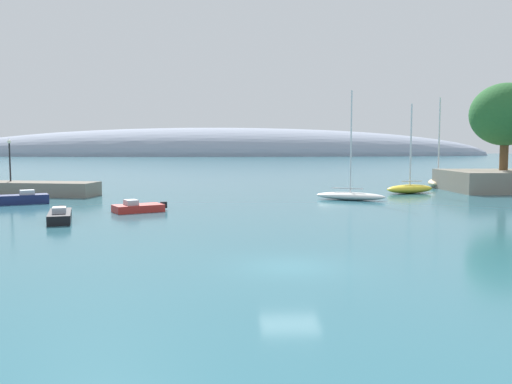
{
  "coord_description": "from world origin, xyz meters",
  "views": [
    {
      "loc": [
        -2.48,
        -22.51,
        5.12
      ],
      "look_at": [
        -0.46,
        21.28,
        1.34
      ],
      "focal_mm": 38.29,
      "sensor_mm": 36.0,
      "label": 1
    }
  ],
  "objects_px": {
    "tree_clump_shore": "(505,115)",
    "sailboat_yellow_mid_mooring": "(410,188)",
    "motorboat_black_outer": "(60,216)",
    "harbor_lamp_post": "(10,156)",
    "sailboat_sand_near_shore": "(438,181)",
    "motorboat_navy_alongside_breakwater": "(19,199)",
    "motorboat_red_foreground": "(138,208)",
    "sailboat_white_outer_mooring": "(350,195)"
  },
  "relations": [
    {
      "from": "sailboat_sand_near_shore",
      "to": "sailboat_yellow_mid_mooring",
      "type": "bearing_deg",
      "value": 170.41
    },
    {
      "from": "tree_clump_shore",
      "to": "motorboat_black_outer",
      "type": "height_order",
      "value": "tree_clump_shore"
    },
    {
      "from": "tree_clump_shore",
      "to": "harbor_lamp_post",
      "type": "xyz_separation_m",
      "value": [
        -53.52,
        -2.97,
        -4.51
      ]
    },
    {
      "from": "tree_clump_shore",
      "to": "motorboat_navy_alongside_breakwater",
      "type": "relative_size",
      "value": 1.86
    },
    {
      "from": "sailboat_yellow_mid_mooring",
      "to": "motorboat_black_outer",
      "type": "relative_size",
      "value": 1.71
    },
    {
      "from": "motorboat_navy_alongside_breakwater",
      "to": "motorboat_black_outer",
      "type": "height_order",
      "value": "motorboat_navy_alongside_breakwater"
    },
    {
      "from": "motorboat_red_foreground",
      "to": "harbor_lamp_post",
      "type": "relative_size",
      "value": 0.99
    },
    {
      "from": "tree_clump_shore",
      "to": "sailboat_sand_near_shore",
      "type": "relative_size",
      "value": 0.89
    },
    {
      "from": "tree_clump_shore",
      "to": "sailboat_yellow_mid_mooring",
      "type": "relative_size",
      "value": 1.03
    },
    {
      "from": "sailboat_sand_near_shore",
      "to": "harbor_lamp_post",
      "type": "distance_m",
      "value": 49.27
    },
    {
      "from": "sailboat_sand_near_shore",
      "to": "motorboat_red_foreground",
      "type": "xyz_separation_m",
      "value": [
        -32.77,
        -24.09,
        -0.3
      ]
    },
    {
      "from": "tree_clump_shore",
      "to": "motorboat_black_outer",
      "type": "distance_m",
      "value": 48.94
    },
    {
      "from": "motorboat_red_foreground",
      "to": "motorboat_black_outer",
      "type": "xyz_separation_m",
      "value": [
        -4.39,
        -4.99,
        0.04
      ]
    },
    {
      "from": "tree_clump_shore",
      "to": "motorboat_navy_alongside_breakwater",
      "type": "xyz_separation_m",
      "value": [
        -49.3,
        -12.05,
        -8.09
      ]
    },
    {
      "from": "tree_clump_shore",
      "to": "motorboat_red_foreground",
      "type": "relative_size",
      "value": 2.32
    },
    {
      "from": "motorboat_red_foreground",
      "to": "motorboat_navy_alongside_breakwater",
      "type": "relative_size",
      "value": 0.8
    },
    {
      "from": "motorboat_navy_alongside_breakwater",
      "to": "harbor_lamp_post",
      "type": "relative_size",
      "value": 1.24
    },
    {
      "from": "sailboat_yellow_mid_mooring",
      "to": "harbor_lamp_post",
      "type": "bearing_deg",
      "value": -18.95
    },
    {
      "from": "sailboat_sand_near_shore",
      "to": "sailboat_white_outer_mooring",
      "type": "bearing_deg",
      "value": 163.88
    },
    {
      "from": "sailboat_white_outer_mooring",
      "to": "harbor_lamp_post",
      "type": "bearing_deg",
      "value": -165.84
    },
    {
      "from": "sailboat_sand_near_shore",
      "to": "motorboat_navy_alongside_breakwater",
      "type": "bearing_deg",
      "value": 138.31
    },
    {
      "from": "sailboat_sand_near_shore",
      "to": "harbor_lamp_post",
      "type": "height_order",
      "value": "sailboat_sand_near_shore"
    },
    {
      "from": "motorboat_black_outer",
      "to": "sailboat_yellow_mid_mooring",
      "type": "bearing_deg",
      "value": 108.11
    },
    {
      "from": "tree_clump_shore",
      "to": "motorboat_red_foreground",
      "type": "bearing_deg",
      "value": -154.46
    },
    {
      "from": "sailboat_white_outer_mooring",
      "to": "motorboat_red_foreground",
      "type": "distance_m",
      "value": 20.05
    },
    {
      "from": "motorboat_black_outer",
      "to": "harbor_lamp_post",
      "type": "xyz_separation_m",
      "value": [
        -11.17,
        20.16,
        3.66
      ]
    },
    {
      "from": "sailboat_white_outer_mooring",
      "to": "motorboat_black_outer",
      "type": "xyz_separation_m",
      "value": [
        -22.7,
        -13.15,
        -0.11
      ]
    },
    {
      "from": "motorboat_red_foreground",
      "to": "tree_clump_shore",
      "type": "bearing_deg",
      "value": 178.19
    },
    {
      "from": "motorboat_black_outer",
      "to": "harbor_lamp_post",
      "type": "distance_m",
      "value": 23.34
    },
    {
      "from": "tree_clump_shore",
      "to": "sailboat_yellow_mid_mooring",
      "type": "height_order",
      "value": "tree_clump_shore"
    },
    {
      "from": "motorboat_red_foreground",
      "to": "motorboat_navy_alongside_breakwater",
      "type": "xyz_separation_m",
      "value": [
        -11.35,
        6.09,
        0.12
      ]
    },
    {
      "from": "motorboat_navy_alongside_breakwater",
      "to": "harbor_lamp_post",
      "type": "distance_m",
      "value": 10.63
    },
    {
      "from": "sailboat_sand_near_shore",
      "to": "sailboat_yellow_mid_mooring",
      "type": "height_order",
      "value": "sailboat_sand_near_shore"
    },
    {
      "from": "sailboat_white_outer_mooring",
      "to": "motorboat_navy_alongside_breakwater",
      "type": "xyz_separation_m",
      "value": [
        -29.66,
        -2.07,
        -0.03
      ]
    },
    {
      "from": "tree_clump_shore",
      "to": "sailboat_white_outer_mooring",
      "type": "height_order",
      "value": "tree_clump_shore"
    },
    {
      "from": "sailboat_sand_near_shore",
      "to": "motorboat_red_foreground",
      "type": "relative_size",
      "value": 2.59
    },
    {
      "from": "sailboat_white_outer_mooring",
      "to": "sailboat_yellow_mid_mooring",
      "type": "bearing_deg",
      "value": 66.6
    },
    {
      "from": "sailboat_yellow_mid_mooring",
      "to": "motorboat_red_foreground",
      "type": "height_order",
      "value": "sailboat_yellow_mid_mooring"
    },
    {
      "from": "sailboat_sand_near_shore",
      "to": "motorboat_black_outer",
      "type": "distance_m",
      "value": 47.18
    },
    {
      "from": "motorboat_navy_alongside_breakwater",
      "to": "tree_clump_shore",
      "type": "bearing_deg",
      "value": -11.92
    },
    {
      "from": "sailboat_sand_near_shore",
      "to": "motorboat_black_outer",
      "type": "relative_size",
      "value": 1.97
    },
    {
      "from": "sailboat_sand_near_shore",
      "to": "sailboat_white_outer_mooring",
      "type": "distance_m",
      "value": 21.51
    }
  ]
}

